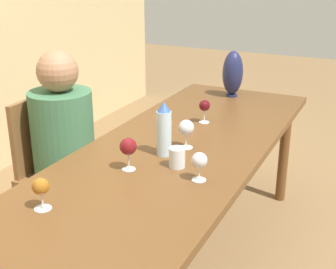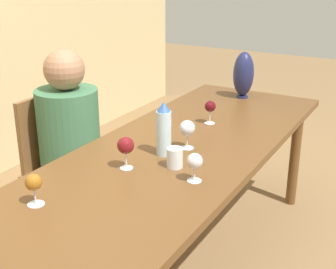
% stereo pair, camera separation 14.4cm
% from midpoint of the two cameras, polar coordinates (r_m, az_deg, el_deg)
% --- Properties ---
extents(dining_table, '(3.13, 0.86, 0.77)m').
position_cam_midpoint_polar(dining_table, '(2.13, -1.33, -6.20)').
color(dining_table, brown).
rests_on(dining_table, ground_plane).
extents(water_bottle, '(0.07, 0.07, 0.27)m').
position_cam_midpoint_polar(water_bottle, '(2.24, 1.32, 0.60)').
color(water_bottle, silver).
rests_on(water_bottle, dining_table).
extents(water_tumbler, '(0.08, 0.08, 0.09)m').
position_cam_midpoint_polar(water_tumbler, '(2.13, 2.77, -2.86)').
color(water_tumbler, silver).
rests_on(water_tumbler, dining_table).
extents(vase, '(0.14, 0.14, 0.32)m').
position_cam_midpoint_polar(vase, '(3.24, 10.46, 7.22)').
color(vase, '#1E234C').
rests_on(vase, dining_table).
extents(wine_glass_0, '(0.08, 0.08, 0.15)m').
position_cam_midpoint_polar(wine_glass_0, '(2.09, -3.27, -1.46)').
color(wine_glass_0, silver).
rests_on(wine_glass_0, dining_table).
extents(wine_glass_1, '(0.07, 0.07, 0.13)m').
position_cam_midpoint_polar(wine_glass_1, '(1.85, -13.92, -5.83)').
color(wine_glass_1, silver).
rests_on(wine_glass_1, dining_table).
extents(wine_glass_2, '(0.08, 0.08, 0.15)m').
position_cam_midpoint_polar(wine_glass_2, '(2.33, 4.14, 0.69)').
color(wine_glass_2, silver).
rests_on(wine_glass_2, dining_table).
extents(wine_glass_3, '(0.06, 0.06, 0.14)m').
position_cam_midpoint_polar(wine_glass_3, '(2.70, 6.69, 3.32)').
color(wine_glass_3, silver).
rests_on(wine_glass_3, dining_table).
extents(wine_glass_7, '(0.07, 0.07, 0.13)m').
position_cam_midpoint_polar(wine_glass_7, '(1.99, 5.35, -3.37)').
color(wine_glass_7, silver).
rests_on(wine_glass_7, dining_table).
extents(chair_far, '(0.44, 0.44, 0.91)m').
position_cam_midpoint_polar(chair_far, '(2.88, -11.29, -3.59)').
color(chair_far, brown).
rests_on(chair_far, ground_plane).
extents(person_far, '(0.36, 0.36, 1.20)m').
position_cam_midpoint_polar(person_far, '(2.78, -10.18, -1.17)').
color(person_far, '#2D2D38').
rests_on(person_far, ground_plane).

